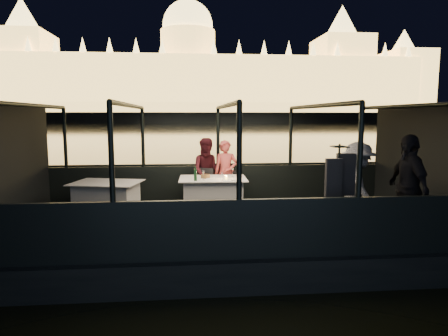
{
  "coord_description": "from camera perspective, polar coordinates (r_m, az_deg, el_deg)",
  "views": [
    {
      "loc": [
        -0.74,
        -7.65,
        2.6
      ],
      "look_at": [
        0.0,
        0.4,
        1.55
      ],
      "focal_mm": 32.0,
      "sensor_mm": 36.0,
      "label": 1
    }
  ],
  "objects": [
    {
      "name": "river_water",
      "position": [
        87.7,
        -4.78,
        5.69
      ],
      "size": [
        500.0,
        500.0,
        0.0
      ],
      "primitive_type": "plane",
      "color": "black",
      "rests_on": "ground"
    },
    {
      "name": "boat_hull",
      "position": [
        8.12,
        0.26,
        -11.28
      ],
      "size": [
        8.6,
        4.4,
        1.0
      ],
      "primitive_type": "cube",
      "color": "black",
      "rests_on": "river_water"
    },
    {
      "name": "boat_deck",
      "position": [
        7.98,
        0.27,
        -8.02
      ],
      "size": [
        8.0,
        4.0,
        0.04
      ],
      "primitive_type": "cube",
      "color": "black",
      "rests_on": "boat_hull"
    },
    {
      "name": "gunwale_port",
      "position": [
        9.82,
        -0.85,
        -2.27
      ],
      "size": [
        8.0,
        0.08,
        0.9
      ],
      "primitive_type": "cube",
      "color": "black",
      "rests_on": "boat_deck"
    },
    {
      "name": "gunwale_starboard",
      "position": [
        5.94,
        2.14,
        -8.75
      ],
      "size": [
        8.0,
        0.08,
        0.9
      ],
      "primitive_type": "cube",
      "color": "black",
      "rests_on": "boat_deck"
    },
    {
      "name": "cabin_glass_port",
      "position": [
        9.7,
        -0.87,
        4.44
      ],
      "size": [
        8.0,
        0.02,
        1.4
      ],
      "primitive_type": null,
      "color": "#99B2B2",
      "rests_on": "gunwale_port"
    },
    {
      "name": "cabin_glass_starboard",
      "position": [
        5.72,
        2.2,
        2.37
      ],
      "size": [
        8.0,
        0.02,
        1.4
      ],
      "primitive_type": null,
      "color": "#99B2B2",
      "rests_on": "gunwale_starboard"
    },
    {
      "name": "cabin_roof_glass",
      "position": [
        7.69,
        0.28,
        8.88
      ],
      "size": [
        8.0,
        4.0,
        0.02
      ],
      "primitive_type": null,
      "color": "#99B2B2",
      "rests_on": "boat_deck"
    },
    {
      "name": "end_wall_fore",
      "position": [
        8.37,
        -28.12,
        0.0
      ],
      "size": [
        0.02,
        4.0,
        2.3
      ],
      "primitive_type": null,
      "color": "black",
      "rests_on": "boat_deck"
    },
    {
      "name": "end_wall_aft",
      "position": [
        9.05,
        26.36,
        0.6
      ],
      "size": [
        0.02,
        4.0,
        2.3
      ],
      "primitive_type": null,
      "color": "black",
      "rests_on": "boat_deck"
    },
    {
      "name": "canopy_ribs",
      "position": [
        7.75,
        0.27,
        0.35
      ],
      "size": [
        8.0,
        4.0,
        2.3
      ],
      "primitive_type": null,
      "color": "black",
      "rests_on": "boat_deck"
    },
    {
      "name": "embankment",
      "position": [
        217.66,
        -5.09,
        6.97
      ],
      "size": [
        400.0,
        140.0,
        6.0
      ],
      "primitive_type": "cube",
      "color": "#423D33",
      "rests_on": "ground"
    },
    {
      "name": "parliament_building",
      "position": [
        184.55,
        -5.15,
        15.62
      ],
      "size": [
        220.0,
        32.0,
        60.0
      ],
      "primitive_type": null,
      "color": "#F2D18C",
      "rests_on": "embankment"
    },
    {
      "name": "dining_table_central",
      "position": [
        8.75,
        -1.59,
        -3.9
      ],
      "size": [
        1.49,
        1.1,
        0.77
      ],
      "primitive_type": "cube",
      "rotation": [
        0.0,
        0.0,
        -0.03
      ],
      "color": "silver",
      "rests_on": "boat_deck"
    },
    {
      "name": "dining_table_aft",
      "position": [
        8.8,
        -16.38,
        -4.14
      ],
      "size": [
        1.57,
        1.28,
        0.73
      ],
      "primitive_type": "cube",
      "rotation": [
        0.0,
        0.0,
        -0.22
      ],
      "color": "silver",
      "rests_on": "boat_deck"
    },
    {
      "name": "chair_port_left",
      "position": [
        9.17,
        -2.72,
        -2.97
      ],
      "size": [
        0.54,
        0.54,
        0.89
      ],
      "primitive_type": "cube",
      "rotation": [
        0.0,
        0.0,
        -0.38
      ],
      "color": "black",
      "rests_on": "boat_deck"
    },
    {
      "name": "chair_port_right",
      "position": [
        9.34,
        0.97,
        -2.77
      ],
      "size": [
        0.45,
        0.45,
        0.81
      ],
      "primitive_type": "cube",
      "rotation": [
        0.0,
        0.0,
        -0.21
      ],
      "color": "black",
      "rests_on": "boat_deck"
    },
    {
      "name": "coat_stand",
      "position": [
        6.79,
        15.96,
        -3.08
      ],
      "size": [
        0.54,
        0.48,
        1.66
      ],
      "primitive_type": null,
      "rotation": [
        0.0,
        0.0,
        0.26
      ],
      "color": "black",
      "rests_on": "boat_deck"
    },
    {
      "name": "person_woman_coral",
      "position": [
        9.43,
        0.26,
        -0.83
      ],
      "size": [
        0.57,
        0.39,
        1.54
      ],
      "primitive_type": "imported",
      "rotation": [
        0.0,
        0.0,
        -0.04
      ],
      "color": "#D6524D",
      "rests_on": "boat_deck"
    },
    {
      "name": "person_man_maroon",
      "position": [
        9.4,
        -2.32,
        -0.87
      ],
      "size": [
        0.79,
        0.63,
        1.6
      ],
      "primitive_type": "imported",
      "rotation": [
        0.0,
        0.0,
        -0.04
      ],
      "color": "#3B1018",
      "rests_on": "boat_deck"
    },
    {
      "name": "passenger_stripe",
      "position": [
        7.54,
        18.48,
        -2.54
      ],
      "size": [
        0.63,
        1.08,
        1.65
      ],
      "primitive_type": "imported",
      "rotation": [
        0.0,
        0.0,
        1.59
      ],
      "color": "white",
      "rests_on": "boat_deck"
    },
    {
      "name": "passenger_dark",
      "position": [
        7.42,
        24.71,
        -2.99
      ],
      "size": [
        0.47,
        1.08,
        1.81
      ],
      "primitive_type": "imported",
      "rotation": [
        0.0,
        0.0,
        4.73
      ],
      "color": "black",
      "rests_on": "boat_deck"
    },
    {
      "name": "wine_bottle",
      "position": [
        8.32,
        -4.1,
        -0.81
      ],
      "size": [
        0.09,
        0.09,
        0.3
      ],
      "primitive_type": "cylinder",
      "rotation": [
        0.0,
        0.0,
        0.44
      ],
      "color": "#14391F",
      "rests_on": "dining_table_central"
    },
    {
      "name": "bread_basket",
      "position": [
        8.68,
        -2.66,
        -1.19
      ],
      "size": [
        0.23,
        0.23,
        0.08
      ],
      "primitive_type": "cylinder",
      "rotation": [
        0.0,
        0.0,
        0.16
      ],
      "color": "brown",
      "rests_on": "dining_table_central"
    },
    {
      "name": "amber_candle",
      "position": [
        8.51,
        0.31,
        -1.36
      ],
      "size": [
        0.06,
        0.06,
        0.08
      ],
      "primitive_type": "cylinder",
      "rotation": [
        0.0,
        0.0,
        0.14
      ],
      "color": "gold",
      "rests_on": "dining_table_central"
    },
    {
      "name": "plate_near",
      "position": [
        8.39,
        1.76,
        -1.71
      ],
      "size": [
        0.31,
        0.31,
        0.01
      ],
      "primitive_type": "cylinder",
      "rotation": [
        0.0,
        0.0,
        -0.43
      ],
      "color": "silver",
      "rests_on": "dining_table_central"
    },
    {
      "name": "plate_far",
      "position": [
        8.7,
        -2.24,
        -1.38
      ],
      "size": [
        0.34,
        0.34,
        0.02
      ],
      "primitive_type": "cylinder",
      "rotation": [
        0.0,
        0.0,
        0.43
      ],
      "color": "silver",
      "rests_on": "dining_table_central"
    },
    {
      "name": "wine_glass_white",
      "position": [
        8.39,
        -2.98,
        -1.12
      ],
      "size": [
        0.09,
        0.09,
        0.2
      ],
      "primitive_type": null,
      "rotation": [
        0.0,
        0.0,
        0.42
      ],
      "color": "white",
      "rests_on": "dining_table_central"
    },
    {
      "name": "wine_glass_red",
      "position": [
        8.8,
        1.24,
        -0.7
      ],
      "size": [
        0.08,
        0.08,
        0.19
      ],
      "primitive_type": null,
      "rotation": [
        0.0,
        0.0,
        0.27
      ],
      "color": "silver",
      "rests_on": "dining_table_central"
    },
    {
      "name": "wine_glass_empty",
      "position": [
        8.33,
        -0.24,
        -1.16
      ],
      "size": [
        0.06,
        0.06,
        0.17
      ],
      "primitive_type": null,
      "rotation": [
        0.0,
        0.0,
        0.02
      ],
      "color": "white",
      "rests_on": "dining_table_central"
    }
  ]
}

